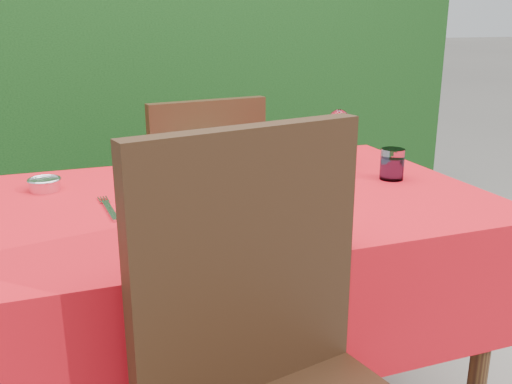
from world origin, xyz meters
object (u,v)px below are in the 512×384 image
object	(u,v)px
fork	(110,211)
steel_ramekin	(45,185)
pasta_plate	(223,157)
wine_glass	(339,126)
chair_far	(199,205)
pizza_plate	(255,199)
chair_near	(282,382)
water_glass	(392,166)

from	to	relation	value
fork	steel_ramekin	xyz separation A→B (m)	(-0.14, 0.24, 0.01)
pasta_plate	wine_glass	world-z (taller)	wine_glass
chair_far	steel_ramekin	distance (m)	0.68
pizza_plate	wine_glass	distance (m)	0.52
fork	steel_ramekin	distance (m)	0.28
chair_near	water_glass	distance (m)	0.83
chair_near	water_glass	xyz separation A→B (m)	(0.58, 0.57, 0.20)
chair_near	chair_far	xyz separation A→B (m)	(0.15, 1.16, -0.05)
chair_far	fork	world-z (taller)	chair_far
water_glass	wine_glass	distance (m)	0.23
pizza_plate	fork	xyz separation A→B (m)	(-0.33, 0.11, -0.03)
chair_far	wine_glass	distance (m)	0.63
water_glass	wine_glass	xyz separation A→B (m)	(-0.07, 0.20, 0.08)
chair_near	chair_far	distance (m)	1.17
pasta_plate	fork	xyz separation A→B (m)	(-0.39, -0.34, -0.02)
chair_near	fork	size ratio (longest dim) A/B	4.81
fork	pasta_plate	bearing A→B (deg)	37.66
chair_near	fork	distance (m)	0.62
pasta_plate	wine_glass	bearing A→B (deg)	-20.74
pizza_plate	chair_far	bearing A→B (deg)	86.50
wine_glass	steel_ramekin	xyz separation A→B (m)	(-0.87, 0.03, -0.11)
chair_far	water_glass	xyz separation A→B (m)	(0.42, -0.59, 0.25)
pasta_plate	steel_ramekin	bearing A→B (deg)	-169.39
water_glass	fork	bearing A→B (deg)	-178.73
steel_ramekin	water_glass	bearing A→B (deg)	-13.47
pizza_plate	fork	bearing A→B (deg)	161.67
pasta_plate	water_glass	distance (m)	0.52
chair_near	pizza_plate	world-z (taller)	chair_near
chair_far	water_glass	bearing A→B (deg)	117.65
chair_near	chair_far	world-z (taller)	chair_near
wine_glass	steel_ramekin	world-z (taller)	wine_glass
chair_near	pasta_plate	bearing A→B (deg)	67.18
pizza_plate	water_glass	size ratio (longest dim) A/B	4.15
pasta_plate	wine_glass	distance (m)	0.37
pizza_plate	fork	size ratio (longest dim) A/B	1.75
water_glass	steel_ramekin	distance (m)	0.97
water_glass	chair_far	bearing A→B (deg)	125.52
pizza_plate	pasta_plate	world-z (taller)	pasta_plate
chair_far	pasta_plate	distance (m)	0.36
chair_near	water_glass	size ratio (longest dim) A/B	11.40
water_glass	pasta_plate	bearing A→B (deg)	141.36
wine_glass	pasta_plate	bearing A→B (deg)	159.26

